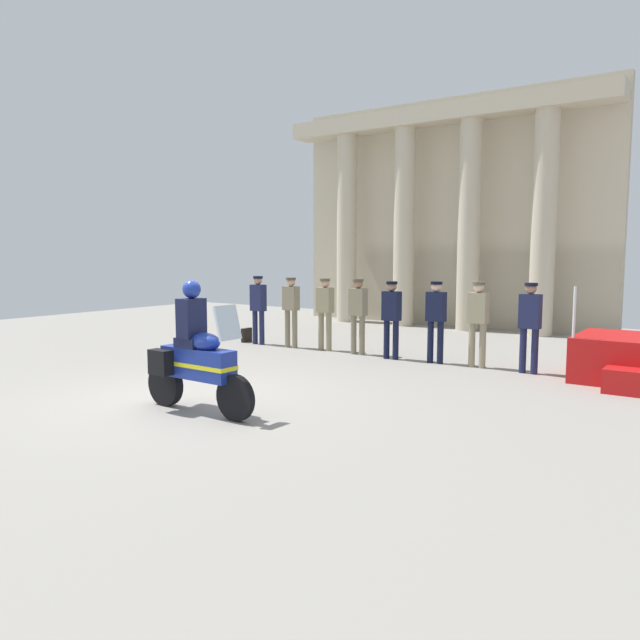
{
  "coord_description": "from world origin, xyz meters",
  "views": [
    {
      "loc": [
        7.0,
        -6.45,
        2.27
      ],
      "look_at": [
        0.86,
        2.41,
        1.1
      ],
      "focal_mm": 34.31,
      "sensor_mm": 36.0,
      "label": 1
    }
  ],
  "objects_px": {
    "officer_in_row_5": "(436,315)",
    "officer_in_row_7": "(530,320)",
    "officer_in_row_3": "(358,310)",
    "officer_in_row_1": "(291,306)",
    "motorcycle_with_rider": "(195,358)",
    "officer_in_row_2": "(325,308)",
    "officer_in_row_4": "(391,314)",
    "briefcase_on_ground": "(247,335)",
    "officer_in_row_6": "(478,317)",
    "officer_in_row_0": "(258,304)"
  },
  "relations": [
    {
      "from": "officer_in_row_7",
      "to": "briefcase_on_ground",
      "type": "distance_m",
      "value": 7.24
    },
    {
      "from": "officer_in_row_5",
      "to": "motorcycle_with_rider",
      "type": "height_order",
      "value": "motorcycle_with_rider"
    },
    {
      "from": "officer_in_row_7",
      "to": "motorcycle_with_rider",
      "type": "distance_m",
      "value": 6.43
    },
    {
      "from": "officer_in_row_4",
      "to": "motorcycle_with_rider",
      "type": "xyz_separation_m",
      "value": [
        -0.2,
        -5.55,
        -0.2
      ]
    },
    {
      "from": "officer_in_row_2",
      "to": "officer_in_row_6",
      "type": "distance_m",
      "value": 3.72
    },
    {
      "from": "officer_in_row_5",
      "to": "briefcase_on_ground",
      "type": "xyz_separation_m",
      "value": [
        -5.28,
        0.08,
        -0.82
      ]
    },
    {
      "from": "officer_in_row_0",
      "to": "officer_in_row_3",
      "type": "distance_m",
      "value": 2.86
    },
    {
      "from": "officer_in_row_4",
      "to": "officer_in_row_7",
      "type": "xyz_separation_m",
      "value": [
        2.9,
        0.08,
        0.03
      ]
    },
    {
      "from": "officer_in_row_6",
      "to": "officer_in_row_7",
      "type": "height_order",
      "value": "officer_in_row_7"
    },
    {
      "from": "officer_in_row_2",
      "to": "officer_in_row_7",
      "type": "xyz_separation_m",
      "value": [
        4.75,
        -0.09,
        0.02
      ]
    },
    {
      "from": "officer_in_row_5",
      "to": "officer_in_row_6",
      "type": "xyz_separation_m",
      "value": [
        0.88,
        0.04,
        0.01
      ]
    },
    {
      "from": "officer_in_row_3",
      "to": "briefcase_on_ground",
      "type": "distance_m",
      "value": 3.47
    },
    {
      "from": "officer_in_row_4",
      "to": "officer_in_row_6",
      "type": "relative_size",
      "value": 0.98
    },
    {
      "from": "officer_in_row_1",
      "to": "officer_in_row_5",
      "type": "bearing_deg",
      "value": -176.08
    },
    {
      "from": "officer_in_row_1",
      "to": "motorcycle_with_rider",
      "type": "bearing_deg",
      "value": 118.24
    },
    {
      "from": "officer_in_row_3",
      "to": "officer_in_row_4",
      "type": "bearing_deg",
      "value": 176.31
    },
    {
      "from": "officer_in_row_0",
      "to": "officer_in_row_4",
      "type": "bearing_deg",
      "value": -176.76
    },
    {
      "from": "officer_in_row_1",
      "to": "officer_in_row_2",
      "type": "relative_size",
      "value": 1.0
    },
    {
      "from": "officer_in_row_2",
      "to": "officer_in_row_4",
      "type": "relative_size",
      "value": 1.01
    },
    {
      "from": "officer_in_row_0",
      "to": "officer_in_row_2",
      "type": "bearing_deg",
      "value": -172.19
    },
    {
      "from": "officer_in_row_1",
      "to": "officer_in_row_5",
      "type": "distance_m",
      "value": 3.76
    },
    {
      "from": "officer_in_row_7",
      "to": "officer_in_row_3",
      "type": "bearing_deg",
      "value": 3.14
    },
    {
      "from": "officer_in_row_2",
      "to": "officer_in_row_6",
      "type": "bearing_deg",
      "value": -177.13
    },
    {
      "from": "officer_in_row_2",
      "to": "officer_in_row_3",
      "type": "height_order",
      "value": "officer_in_row_3"
    },
    {
      "from": "officer_in_row_0",
      "to": "officer_in_row_3",
      "type": "bearing_deg",
      "value": -174.54
    },
    {
      "from": "motorcycle_with_rider",
      "to": "briefcase_on_ground",
      "type": "xyz_separation_m",
      "value": [
        -4.08,
        5.7,
        -0.61
      ]
    },
    {
      "from": "officer_in_row_6",
      "to": "officer_in_row_3",
      "type": "bearing_deg",
      "value": 3.63
    },
    {
      "from": "officer_in_row_5",
      "to": "officer_in_row_4",
      "type": "bearing_deg",
      "value": 7.92
    },
    {
      "from": "officer_in_row_1",
      "to": "motorcycle_with_rider",
      "type": "xyz_separation_m",
      "value": [
        2.56,
        -5.61,
        -0.21
      ]
    },
    {
      "from": "officer_in_row_3",
      "to": "officer_in_row_7",
      "type": "bearing_deg",
      "value": -176.86
    },
    {
      "from": "officer_in_row_1",
      "to": "officer_in_row_3",
      "type": "relative_size",
      "value": 1.0
    },
    {
      "from": "officer_in_row_5",
      "to": "officer_in_row_7",
      "type": "xyz_separation_m",
      "value": [
        1.91,
        0.01,
        0.01
      ]
    },
    {
      "from": "officer_in_row_7",
      "to": "briefcase_on_ground",
      "type": "relative_size",
      "value": 4.8
    },
    {
      "from": "officer_in_row_3",
      "to": "officer_in_row_7",
      "type": "height_order",
      "value": "officer_in_row_7"
    },
    {
      "from": "officer_in_row_1",
      "to": "officer_in_row_7",
      "type": "distance_m",
      "value": 5.67
    },
    {
      "from": "officer_in_row_3",
      "to": "officer_in_row_1",
      "type": "bearing_deg",
      "value": 5.54
    },
    {
      "from": "officer_in_row_0",
      "to": "officer_in_row_1",
      "type": "xyz_separation_m",
      "value": [
        1.01,
        0.03,
        -0.0
      ]
    },
    {
      "from": "officer_in_row_0",
      "to": "officer_in_row_1",
      "type": "distance_m",
      "value": 1.01
    },
    {
      "from": "motorcycle_with_rider",
      "to": "officer_in_row_0",
      "type": "bearing_deg",
      "value": 124.32
    },
    {
      "from": "officer_in_row_2",
      "to": "officer_in_row_4",
      "type": "distance_m",
      "value": 1.85
    },
    {
      "from": "officer_in_row_2",
      "to": "officer_in_row_4",
      "type": "xyz_separation_m",
      "value": [
        1.84,
        -0.17,
        -0.01
      ]
    },
    {
      "from": "briefcase_on_ground",
      "to": "officer_in_row_7",
      "type": "bearing_deg",
      "value": -0.59
    },
    {
      "from": "officer_in_row_3",
      "to": "officer_in_row_6",
      "type": "xyz_separation_m",
      "value": [
        2.79,
        -0.0,
        0.01
      ]
    },
    {
      "from": "officer_in_row_0",
      "to": "officer_in_row_7",
      "type": "height_order",
      "value": "officer_in_row_7"
    },
    {
      "from": "officer_in_row_1",
      "to": "officer_in_row_7",
      "type": "bearing_deg",
      "value": -176.08
    },
    {
      "from": "officer_in_row_4",
      "to": "briefcase_on_ground",
      "type": "relative_size",
      "value": 4.67
    },
    {
      "from": "officer_in_row_3",
      "to": "officer_in_row_0",
      "type": "bearing_deg",
      "value": 5.46
    },
    {
      "from": "officer_in_row_0",
      "to": "motorcycle_with_rider",
      "type": "distance_m",
      "value": 6.63
    },
    {
      "from": "officer_in_row_1",
      "to": "briefcase_on_ground",
      "type": "height_order",
      "value": "officer_in_row_1"
    },
    {
      "from": "officer_in_row_4",
      "to": "officer_in_row_6",
      "type": "distance_m",
      "value": 1.88
    }
  ]
}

